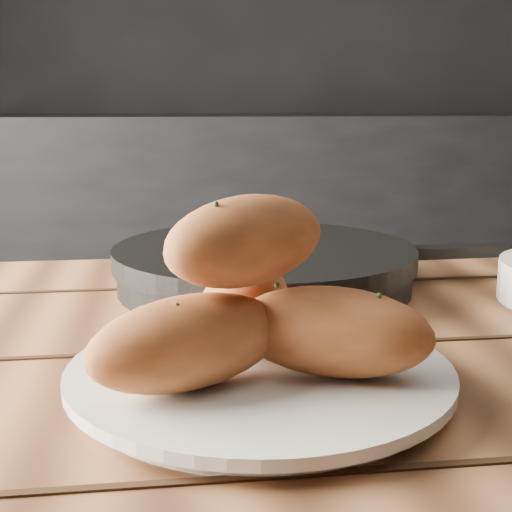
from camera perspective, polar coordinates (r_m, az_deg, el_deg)
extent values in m
cube|color=black|center=(2.62, 10.22, 1.19)|extent=(2.80, 0.60, 0.90)
cube|color=#9E613B|center=(0.50, 4.76, -13.28)|extent=(1.36, 0.91, 0.04)
cylinder|color=silver|center=(0.50, 0.30, -10.00)|extent=(0.24, 0.24, 0.01)
cylinder|color=silver|center=(0.49, 0.30, -9.14)|extent=(0.26, 0.26, 0.01)
ellipsoid|color=#BA6033|center=(0.45, -5.37, -6.85)|extent=(0.15, 0.12, 0.06)
ellipsoid|color=#BA6033|center=(0.47, 6.08, -6.01)|extent=(0.15, 0.11, 0.06)
ellipsoid|color=#BA6033|center=(0.53, -0.88, -3.86)|extent=(0.10, 0.14, 0.06)
ellipsoid|color=#BA6033|center=(0.46, -0.70, 1.27)|extent=(0.14, 0.13, 0.06)
cylinder|color=black|center=(0.76, 0.65, -1.44)|extent=(0.31, 0.31, 0.03)
cylinder|color=black|center=(0.75, 0.65, 0.04)|extent=(0.32, 0.32, 0.02)
cube|color=black|center=(0.82, 16.23, 0.39)|extent=(0.14, 0.03, 0.01)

